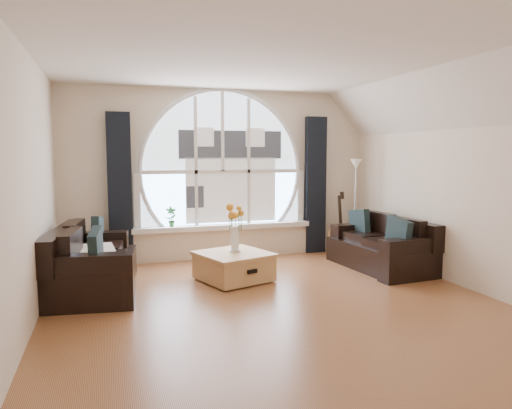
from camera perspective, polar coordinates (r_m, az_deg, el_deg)
name	(u,v)px	position (r m, az deg, el deg)	size (l,w,h in m)	color
ground	(280,308)	(5.36, 2.95, -12.24)	(5.00, 5.50, 0.01)	brown
ceiling	(282,56)	(5.18, 3.12, 17.38)	(5.00, 5.50, 0.01)	silver
wall_back	(222,174)	(7.73, -4.11, 3.61)	(5.00, 0.01, 2.70)	beige
wall_front	(465,219)	(2.71, 23.79, -1.55)	(5.00, 0.01, 2.70)	beige
wall_left	(25,191)	(4.83, -25.99, 1.51)	(0.01, 5.50, 2.70)	beige
wall_right	(472,181)	(6.41, 24.49, 2.56)	(0.01, 5.50, 2.70)	beige
attic_slope	(456,97)	(6.24, 22.81, 11.75)	(0.92, 5.50, 0.72)	silver
arched_window	(222,157)	(7.69, -4.08, 5.65)	(2.60, 0.06, 2.15)	silver
window_sill	(224,227)	(7.71, -3.89, -2.67)	(2.90, 0.22, 0.08)	white
window_frame	(223,157)	(7.66, -4.02, 5.64)	(2.76, 0.08, 2.15)	white
neighbor_house	(231,165)	(7.72, -2.96, 4.73)	(1.70, 0.02, 1.50)	silver
curtain_left	(120,190)	(7.42, -16.01, 1.73)	(0.35, 0.12, 2.30)	black
curtain_right	(315,185)	(8.15, 7.12, 2.30)	(0.35, 0.12, 2.30)	black
sofa_left	(93,259)	(6.21, -18.92, -6.17)	(0.89, 1.78, 0.79)	black
sofa_right	(380,242)	(7.23, 14.65, -4.33)	(0.82, 1.65, 0.73)	black
coffee_chest	(234,265)	(6.39, -2.68, -7.26)	(0.85, 0.85, 0.42)	tan
throw_blanket	(91,253)	(6.04, -19.21, -5.55)	(0.55, 0.55, 0.10)	silver
vase_flowers	(235,223)	(6.34, -2.56, -2.21)	(0.24, 0.24, 0.70)	white
floor_lamp	(355,208)	(7.98, 11.79, -0.39)	(0.24, 0.24, 1.60)	#B2B2B2
guitar	(338,223)	(8.11, 9.84, -2.17)	(0.36, 0.24, 1.06)	#9A622D
potted_plant	(171,217)	(7.54, -10.14, -1.43)	(0.17, 0.11, 0.32)	#1E6023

